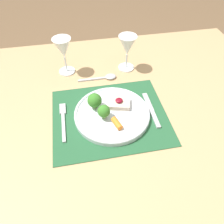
% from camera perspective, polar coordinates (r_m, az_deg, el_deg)
% --- Properties ---
extents(ground_plane, '(8.00, 8.00, 0.00)m').
position_cam_1_polar(ground_plane, '(1.48, -0.34, -20.24)').
color(ground_plane, brown).
extents(dining_table, '(1.56, 1.19, 0.73)m').
position_cam_1_polar(dining_table, '(0.91, -0.53, -4.10)').
color(dining_table, tan).
rests_on(dining_table, ground_plane).
extents(placemat, '(0.44, 0.37, 0.00)m').
position_cam_1_polar(placemat, '(0.85, -0.56, -1.08)').
color(placemat, '#235633').
rests_on(placemat, dining_table).
extents(dinner_plate, '(0.29, 0.29, 0.08)m').
position_cam_1_polar(dinner_plate, '(0.84, -0.27, -0.06)').
color(dinner_plate, silver).
rests_on(dinner_plate, placemat).
extents(fork, '(0.02, 0.19, 0.01)m').
position_cam_1_polar(fork, '(0.86, -12.64, -1.75)').
color(fork, '#B2B2B7').
rests_on(fork, placemat).
extents(knife, '(0.02, 0.19, 0.01)m').
position_cam_1_polar(knife, '(0.88, 10.42, 0.05)').
color(knife, '#B2B2B7').
rests_on(knife, placemat).
extents(spoon, '(0.18, 0.04, 0.01)m').
position_cam_1_polar(spoon, '(1.02, -1.47, 9.10)').
color(spoon, '#B2B2B7').
rests_on(spoon, dining_table).
extents(wine_glass_near, '(0.08, 0.08, 0.17)m').
position_cam_1_polar(wine_glass_near, '(1.03, 4.01, 16.62)').
color(wine_glass_near, white).
rests_on(wine_glass_near, dining_table).
extents(wine_glass_far, '(0.08, 0.08, 0.17)m').
position_cam_1_polar(wine_glass_far, '(1.02, -12.64, 15.63)').
color(wine_glass_far, white).
rests_on(wine_glass_far, dining_table).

